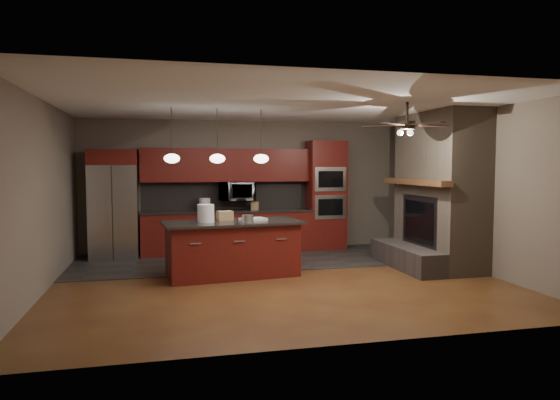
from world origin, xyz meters
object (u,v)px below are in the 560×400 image
object	(u,v)px
refrigerator	(114,204)
paint_can	(248,219)
counter_box	(255,206)
white_bucket	(206,213)
microwave	(237,191)
counter_bucket	(205,204)
paint_tray	(253,219)
cardboard_box	(225,216)
kitchen_island	(233,248)
oven_tower	(326,195)

from	to	relation	value
refrigerator	paint_can	bearing A→B (deg)	-46.29
refrigerator	counter_box	bearing A→B (deg)	0.63
white_bucket	microwave	bearing A→B (deg)	69.97
counter_bucket	paint_tray	bearing A→B (deg)	-74.22
white_bucket	counter_box	bearing A→B (deg)	61.25
microwave	paint_tray	world-z (taller)	microwave
paint_tray	white_bucket	bearing A→B (deg)	168.94
counter_box	cardboard_box	bearing A→B (deg)	-95.64
paint_tray	counter_box	size ratio (longest dim) A/B	2.37
refrigerator	kitchen_island	distance (m)	3.06
oven_tower	counter_bucket	size ratio (longest dim) A/B	9.02
counter_bucket	counter_box	distance (m)	1.06
refrigerator	paint_tray	world-z (taller)	refrigerator
paint_tray	cardboard_box	xyz separation A→B (m)	(-0.46, 0.12, 0.06)
oven_tower	paint_can	size ratio (longest dim) A/B	12.86
refrigerator	counter_box	distance (m)	2.85
oven_tower	counter_bucket	world-z (taller)	oven_tower
refrigerator	counter_bucket	distance (m)	1.80
refrigerator	paint_can	xyz separation A→B (m)	(2.28, -2.39, -0.09)
refrigerator	kitchen_island	world-z (taller)	refrigerator
paint_tray	counter_bucket	world-z (taller)	counter_bucket
oven_tower	counter_bucket	bearing A→B (deg)	179.84
paint_can	counter_bucket	distance (m)	2.52
counter_box	microwave	bearing A→B (deg)	-176.84
white_bucket	paint_can	distance (m)	0.69
cardboard_box	paint_can	bearing A→B (deg)	-61.08
oven_tower	refrigerator	distance (m)	4.45
oven_tower	microwave	bearing A→B (deg)	178.34
oven_tower	refrigerator	xyz separation A→B (m)	(-4.45, -0.07, -0.12)
kitchen_island	cardboard_box	world-z (taller)	cardboard_box
microwave	paint_tray	size ratio (longest dim) A/B	1.76
oven_tower	microwave	world-z (taller)	oven_tower
oven_tower	paint_tray	xyz separation A→B (m)	(-2.03, -2.20, -0.25)
counter_box	paint_can	bearing A→B (deg)	-85.13
oven_tower	kitchen_island	xyz separation A→B (m)	(-2.39, -2.24, -0.73)
microwave	refrigerator	size ratio (longest dim) A/B	0.34
paint_can	white_bucket	bearing A→B (deg)	164.78
cardboard_box	white_bucket	bearing A→B (deg)	-160.39
paint_can	counter_box	xyz separation A→B (m)	(0.57, 2.42, 0.01)
white_bucket	cardboard_box	distance (m)	0.40
microwave	cardboard_box	world-z (taller)	microwave
refrigerator	counter_box	world-z (taller)	refrigerator
white_bucket	paint_can	bearing A→B (deg)	-15.22
paint_tray	counter_bucket	bearing A→B (deg)	88.79
cardboard_box	counter_box	xyz separation A→B (m)	(0.89, 2.04, -0.01)
microwave	counter_box	world-z (taller)	microwave
kitchen_island	refrigerator	bearing A→B (deg)	127.46
kitchen_island	paint_tray	distance (m)	0.59
white_bucket	counter_bucket	distance (m)	2.30
white_bucket	paint_can	size ratio (longest dim) A/B	1.59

